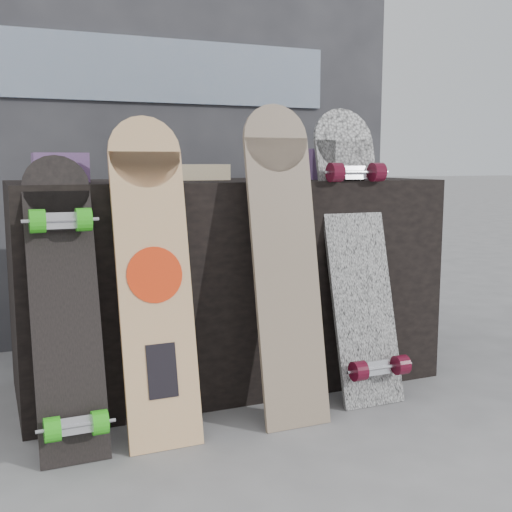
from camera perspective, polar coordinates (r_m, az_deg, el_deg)
name	(u,v)px	position (r m, az deg, el deg)	size (l,w,h in m)	color
ground	(280,425)	(2.21, 2.18, -14.80)	(60.00, 60.00, 0.00)	slate
vendor_table	(227,282)	(2.54, -2.56, -2.30)	(1.60, 0.60, 0.80)	black
booth	(167,115)	(3.31, -7.90, 12.32)	(2.40, 0.22, 2.20)	#2F2F34
merch_box_purple	(60,168)	(2.31, -16.99, 7.53)	(0.18, 0.12, 0.10)	#673E80
merch_box_small	(320,164)	(2.61, 5.70, 8.12)	(0.14, 0.14, 0.12)	#673E80
merch_box_flat	(199,172)	(2.50, -5.07, 7.43)	(0.22, 0.10, 0.06)	#D1B78C
longboard_geisha	(154,270)	(2.01, -9.08, -1.27)	(0.23, 0.25, 1.02)	beige
longboard_celtic	(285,254)	(2.14, 2.58, 0.22)	(0.23, 0.23, 1.06)	beige
longboard_cascadia	(358,249)	(2.38, 9.05, 0.64)	(0.25, 0.36, 1.07)	silver
skateboard_dark	(65,302)	(1.99, -16.60, -3.95)	(0.20, 0.33, 0.89)	black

